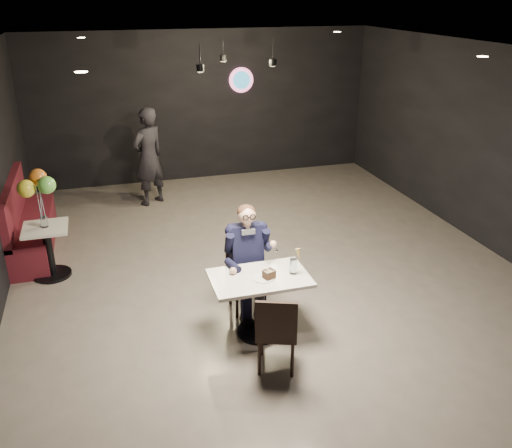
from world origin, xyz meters
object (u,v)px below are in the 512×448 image
object	(u,v)px
main_table	(260,305)
chair_far	(247,276)
seated_man	(246,257)
passerby	(149,157)
balloon_vase	(44,222)
sundae_glass	(293,266)
booth_bench	(30,216)
chair_near	(277,329)
side_table	(49,252)

from	to	relation	value
main_table	chair_far	world-z (taller)	chair_far
seated_man	passerby	xyz separation A→B (m)	(-0.72, 4.04, 0.18)
chair_far	balloon_vase	size ratio (longest dim) A/B	6.26
chair_far	sundae_glass	xyz separation A→B (m)	(0.38, -0.58, 0.38)
chair_far	passerby	bearing A→B (deg)	100.17
booth_bench	seated_man	bearing A→B (deg)	-43.96
chair_near	sundae_glass	distance (m)	0.80
chair_near	seated_man	bearing A→B (deg)	111.01
chair_far	seated_man	xyz separation A→B (m)	(0.00, 0.00, 0.26)
main_table	chair_far	size ratio (longest dim) A/B	1.20
passerby	seated_man	bearing A→B (deg)	65.78
chair_near	booth_bench	distance (m)	4.63
seated_man	side_table	xyz separation A→B (m)	(-2.39, 1.59, -0.35)
seated_man	chair_near	bearing A→B (deg)	-90.00
seated_man	main_table	bearing A→B (deg)	-90.00
sundae_glass	main_table	bearing A→B (deg)	174.86
main_table	chair_far	bearing A→B (deg)	90.00
seated_man	side_table	world-z (taller)	seated_man
balloon_vase	passerby	distance (m)	2.96
passerby	chair_far	bearing A→B (deg)	65.78
chair_near	passerby	size ratio (longest dim) A/B	0.51
booth_bench	main_table	bearing A→B (deg)	-49.45
balloon_vase	main_table	bearing A→B (deg)	-41.89
balloon_vase	passerby	world-z (taller)	passerby
chair_far	booth_bench	bearing A→B (deg)	136.04
chair_far	balloon_vase	distance (m)	2.89
sundae_glass	balloon_vase	world-z (taller)	sundae_glass
main_table	side_table	distance (m)	3.21
chair_near	seated_man	size ratio (longest dim) A/B	0.64
seated_man	booth_bench	distance (m)	3.74
seated_man	passerby	bearing A→B (deg)	100.17
main_table	chair_near	bearing A→B (deg)	-90.00
booth_bench	balloon_vase	distance (m)	1.08
chair_far	side_table	xyz separation A→B (m)	(-2.39, 1.59, -0.09)
booth_bench	sundae_glass	bearing A→B (deg)	-45.96
main_table	chair_near	xyz separation A→B (m)	(0.00, -0.62, 0.09)
chair_near	passerby	xyz separation A→B (m)	(-0.72, 5.21, 0.44)
sundae_glass	side_table	world-z (taller)	sundae_glass
chair_far	balloon_vase	xyz separation A→B (m)	(-2.39, 1.59, 0.36)
chair_near	balloon_vase	world-z (taller)	chair_near
sundae_glass	side_table	size ratio (longest dim) A/B	0.25
chair_near	passerby	bearing A→B (deg)	118.92
chair_far	sundae_glass	world-z (taller)	sundae_glass
side_table	passerby	size ratio (longest dim) A/B	0.41
seated_man	booth_bench	size ratio (longest dim) A/B	0.66
chair_far	side_table	size ratio (longest dim) A/B	1.25
chair_far	chair_near	bearing A→B (deg)	-90.00
side_table	balloon_vase	world-z (taller)	balloon_vase
main_table	side_table	size ratio (longest dim) A/B	1.50
chair_near	balloon_vase	xyz separation A→B (m)	(-2.39, 2.77, 0.36)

